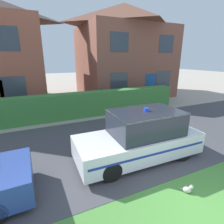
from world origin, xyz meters
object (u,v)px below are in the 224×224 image
object	(u,v)px
house_right	(124,51)
wheelie_bin	(138,101)
cat	(188,189)
police_car	(141,136)

from	to	relation	value
house_right	wheelie_bin	distance (m)	6.13
cat	wheelie_bin	xyz separation A→B (m)	(3.16, 7.24, 0.41)
police_car	cat	xyz separation A→B (m)	(0.18, -1.93, -0.68)
cat	wheelie_bin	distance (m)	7.91
police_car	house_right	size ratio (longest dim) A/B	0.54
police_car	house_right	xyz separation A→B (m)	(4.75, 10.20, 3.14)
police_car	wheelie_bin	xyz separation A→B (m)	(3.34, 5.31, -0.27)
police_car	house_right	distance (m)	11.69
police_car	house_right	bearing A→B (deg)	-113.85
police_car	wheelie_bin	distance (m)	6.28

